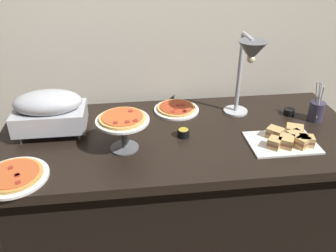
% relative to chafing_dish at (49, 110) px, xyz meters
% --- Properties ---
extents(ground_plane, '(8.00, 8.00, 0.00)m').
position_rel_chafing_dish_xyz_m(ground_plane, '(0.67, -0.09, -0.90)').
color(ground_plane, brown).
extents(back_wall, '(4.40, 0.04, 2.40)m').
position_rel_chafing_dish_xyz_m(back_wall, '(0.67, 0.41, 0.30)').
color(back_wall, beige).
rests_on(back_wall, ground_plane).
extents(buffet_table, '(1.90, 0.84, 0.76)m').
position_rel_chafing_dish_xyz_m(buffet_table, '(0.67, -0.09, -0.51)').
color(buffet_table, black).
rests_on(buffet_table, ground_plane).
extents(chafing_dish, '(0.36, 0.22, 0.24)m').
position_rel_chafing_dish_xyz_m(chafing_dish, '(0.00, 0.00, 0.00)').
color(chafing_dish, '#B7BABF').
rests_on(chafing_dish, buffet_table).
extents(heat_lamp, '(0.15, 0.29, 0.47)m').
position_rel_chafing_dish_xyz_m(heat_lamp, '(1.03, 0.00, 0.23)').
color(heat_lamp, '#B7BABF').
rests_on(heat_lamp, buffet_table).
extents(pizza_plate_front, '(0.27, 0.27, 0.03)m').
position_rel_chafing_dish_xyz_m(pizza_plate_front, '(0.68, 0.18, -0.12)').
color(pizza_plate_front, white).
rests_on(pizza_plate_front, buffet_table).
extents(pizza_plate_center, '(0.30, 0.30, 0.03)m').
position_rel_chafing_dish_xyz_m(pizza_plate_center, '(-0.11, -0.37, -0.12)').
color(pizza_plate_center, white).
rests_on(pizza_plate_center, buffet_table).
extents(pizza_plate_raised_stand, '(0.25, 0.25, 0.18)m').
position_rel_chafing_dish_xyz_m(pizza_plate_raised_stand, '(0.37, -0.19, 0.01)').
color(pizza_plate_raised_stand, '#595B60').
rests_on(pizza_plate_raised_stand, buffet_table).
extents(sandwich_platter, '(0.34, 0.24, 0.06)m').
position_rel_chafing_dish_xyz_m(sandwich_platter, '(1.19, -0.25, -0.11)').
color(sandwich_platter, white).
rests_on(sandwich_platter, buffet_table).
extents(sauce_cup_near, '(0.06, 0.06, 0.04)m').
position_rel_chafing_dish_xyz_m(sauce_cup_near, '(1.33, 0.05, -0.12)').
color(sauce_cup_near, black).
rests_on(sauce_cup_near, buffet_table).
extents(sauce_cup_far, '(0.06, 0.06, 0.04)m').
position_rel_chafing_dish_xyz_m(sauce_cup_far, '(0.68, -0.12, -0.11)').
color(sauce_cup_far, black).
rests_on(sauce_cup_far, buffet_table).
extents(utensil_holder, '(0.08, 0.08, 0.23)m').
position_rel_chafing_dish_xyz_m(utensil_holder, '(1.44, -0.03, -0.08)').
color(utensil_holder, '#383347').
rests_on(utensil_holder, buffet_table).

